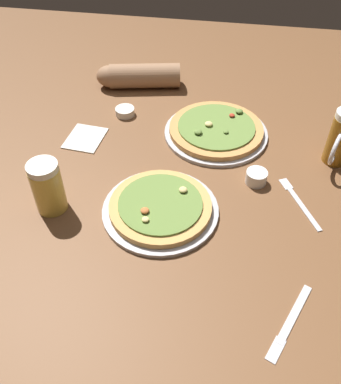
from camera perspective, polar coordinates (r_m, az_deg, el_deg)
The scene contains 11 objects.
ground_plane at distance 1.22m, azimuth 0.00°, elevation -1.17°, with size 2.40×2.40×0.03m, color brown.
pizza_plate_near at distance 1.16m, azimuth -1.35°, elevation -2.10°, with size 0.32×0.32×0.05m.
pizza_plate_far at distance 1.43m, azimuth 6.07°, elevation 8.13°, with size 0.34×0.34×0.05m.
beer_mug_dark at distance 1.37m, azimuth 21.65°, elevation 6.59°, with size 0.08×0.13×0.17m.
beer_mug_amber at distance 1.18m, azimuth -16.05°, elevation 0.76°, with size 0.10×0.12×0.15m.
ramekin_sauce at distance 1.53m, azimuth -6.06°, elevation 10.57°, with size 0.07×0.07×0.03m, color silver.
ramekin_butter at distance 1.27m, azimuth 11.32°, elevation 1.94°, with size 0.06×0.06×0.04m, color white.
napkin_folded at distance 1.44m, azimuth -11.25°, elevation 7.08°, with size 0.11×0.13×0.01m, color silver.
fork_left at distance 1.25m, azimuth 16.70°, elevation -1.24°, with size 0.11×0.20×0.01m.
knife_right at distance 1.01m, azimuth 15.58°, elevation -16.26°, with size 0.11×0.20×0.01m.
diner_arm at distance 1.67m, azimuth -4.53°, elevation 15.09°, with size 0.31×0.14×0.09m.
Camera 1 is at (0.14, -0.84, 0.86)m, focal length 40.21 mm.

